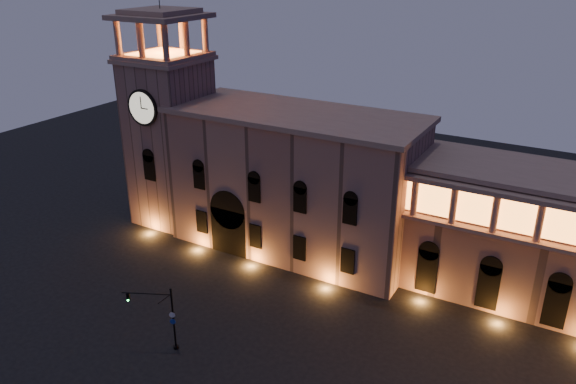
% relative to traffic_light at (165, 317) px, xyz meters
% --- Properties ---
extents(ground, '(160.00, 160.00, 0.00)m').
position_rel_traffic_light_xyz_m(ground, '(2.54, 1.95, -3.50)').
color(ground, black).
rests_on(ground, ground).
extents(government_building, '(30.80, 12.80, 17.60)m').
position_rel_traffic_light_xyz_m(government_building, '(0.47, 23.88, 5.27)').
color(government_building, '#8A645A').
rests_on(government_building, ground).
extents(clock_tower, '(9.80, 9.80, 32.40)m').
position_rel_traffic_light_xyz_m(clock_tower, '(-17.96, 22.93, 9.00)').
color(clock_tower, '#8A645A').
rests_on(clock_tower, ground).
extents(traffic_light, '(4.46, 2.24, 6.66)m').
position_rel_traffic_light_xyz_m(traffic_light, '(0.00, 0.00, 0.00)').
color(traffic_light, black).
rests_on(traffic_light, ground).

